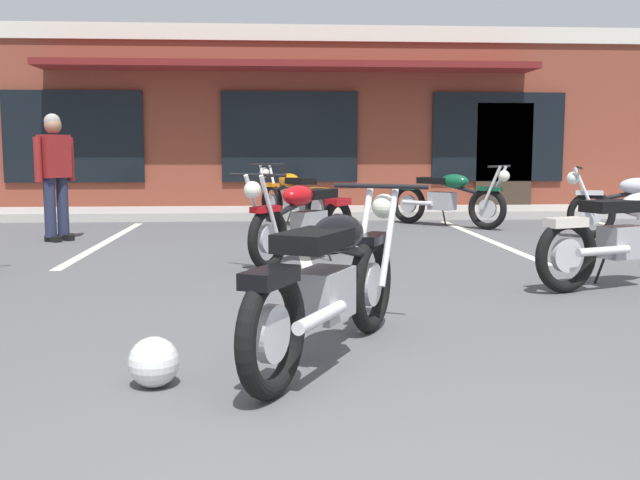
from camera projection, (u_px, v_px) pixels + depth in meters
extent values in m
plane|color=#515154|center=(317.00, 298.00, 6.06)|extent=(80.00, 80.00, 0.00)
cube|color=#A8A59E|center=(291.00, 212.00, 13.50)|extent=(22.00, 1.80, 0.14)
cube|color=brown|center=(286.00, 125.00, 16.99)|extent=(15.09, 6.00, 3.53)
cube|color=beige|center=(289.00, 33.00, 13.79)|extent=(15.09, 0.06, 0.30)
cube|color=black|center=(73.00, 137.00, 13.75)|extent=(2.58, 0.06, 1.70)
cube|color=black|center=(290.00, 137.00, 14.01)|extent=(2.58, 0.06, 1.70)
cube|color=black|center=(498.00, 137.00, 14.28)|extent=(2.58, 0.06, 1.70)
cube|color=#33281E|center=(504.00, 158.00, 14.34)|extent=(1.10, 0.06, 2.10)
cube|color=maroon|center=(290.00, 66.00, 13.45)|extent=(9.05, 0.90, 0.12)
cube|color=silver|center=(107.00, 241.00, 9.78)|extent=(0.12, 4.80, 0.01)
cube|color=silver|center=(299.00, 240.00, 9.95)|extent=(0.12, 4.80, 0.01)
cube|color=silver|center=(484.00, 238.00, 10.11)|extent=(0.12, 4.80, 0.01)
torus|color=black|center=(272.00, 334.00, 3.57)|extent=(0.38, 0.62, 0.64)
cylinder|color=#B7B7BC|center=(272.00, 334.00, 3.57)|extent=(0.18, 0.28, 0.29)
torus|color=black|center=(371.00, 284.00, 4.88)|extent=(0.38, 0.62, 0.64)
cylinder|color=#B7B7BC|center=(371.00, 284.00, 4.88)|extent=(0.18, 0.28, 0.29)
cylinder|color=silver|center=(363.00, 234.00, 4.97)|extent=(0.19, 0.31, 0.66)
cylinder|color=silver|center=(389.00, 235.00, 4.90)|extent=(0.19, 0.31, 0.66)
cylinder|color=black|center=(380.00, 186.00, 4.97)|extent=(0.60, 0.33, 0.03)
sphere|color=silver|center=(384.00, 206.00, 5.06)|extent=(0.23, 0.23, 0.17)
cube|color=black|center=(373.00, 239.00, 4.88)|extent=(0.29, 0.38, 0.06)
cube|color=#9E9EA3|center=(324.00, 294.00, 4.14)|extent=(0.40, 0.47, 0.28)
cylinder|color=silver|center=(321.00, 317.00, 3.76)|extent=(0.31, 0.52, 0.07)
cylinder|color=black|center=(337.00, 247.00, 4.30)|extent=(0.48, 0.87, 0.26)
ellipsoid|color=black|center=(338.00, 233.00, 4.31)|extent=(0.45, 0.55, 0.22)
cube|color=black|center=(314.00, 240.00, 3.98)|extent=(0.49, 0.59, 0.10)
cube|color=black|center=(270.00, 277.00, 3.52)|extent=(0.31, 0.39, 0.08)
cylinder|color=black|center=(289.00, 339.00, 4.18)|extent=(0.13, 0.08, 0.29)
torus|color=black|center=(318.00, 209.00, 11.22)|extent=(0.39, 0.61, 0.64)
cylinder|color=#B7B7BC|center=(318.00, 209.00, 11.22)|extent=(0.19, 0.28, 0.29)
torus|color=black|center=(272.00, 203.00, 12.43)|extent=(0.39, 0.61, 0.64)
cylinder|color=#B7B7BC|center=(272.00, 203.00, 12.43)|extent=(0.19, 0.28, 0.29)
cylinder|color=silver|center=(264.00, 184.00, 12.43)|extent=(0.19, 0.31, 0.66)
cylinder|color=silver|center=(274.00, 183.00, 12.52)|extent=(0.19, 0.31, 0.66)
cylinder|color=black|center=(267.00, 164.00, 12.50)|extent=(0.60, 0.34, 0.03)
sphere|color=silver|center=(264.00, 173.00, 12.59)|extent=(0.23, 0.23, 0.17)
cube|color=orange|center=(271.00, 185.00, 12.43)|extent=(0.29, 0.38, 0.06)
cube|color=#9E9EA3|center=(296.00, 201.00, 11.75)|extent=(0.40, 0.47, 0.28)
cylinder|color=silver|center=(316.00, 204.00, 11.52)|extent=(0.32, 0.52, 0.07)
cylinder|color=black|center=(290.00, 185.00, 11.89)|extent=(0.50, 0.86, 0.26)
ellipsoid|color=orange|center=(289.00, 180.00, 11.89)|extent=(0.46, 0.55, 0.22)
cube|color=black|center=(301.00, 181.00, 11.59)|extent=(0.49, 0.59, 0.10)
cube|color=orange|center=(318.00, 190.00, 11.17)|extent=(0.31, 0.39, 0.08)
cylinder|color=black|center=(289.00, 218.00, 11.62)|extent=(0.13, 0.09, 0.29)
torus|color=black|center=(408.00, 204.00, 12.15)|extent=(0.52, 0.52, 0.64)
cylinder|color=#B7B7BC|center=(408.00, 204.00, 12.15)|extent=(0.25, 0.25, 0.29)
torus|color=black|center=(487.00, 209.00, 11.20)|extent=(0.52, 0.52, 0.64)
cylinder|color=#B7B7BC|center=(487.00, 209.00, 11.20)|extent=(0.25, 0.25, 0.29)
cylinder|color=silver|center=(497.00, 187.00, 11.16)|extent=(0.26, 0.26, 0.66)
cylinder|color=silver|center=(491.00, 188.00, 11.03)|extent=(0.26, 0.26, 0.66)
cylinder|color=black|center=(499.00, 166.00, 11.01)|extent=(0.49, 0.49, 0.03)
sphere|color=silver|center=(504.00, 176.00, 10.97)|extent=(0.24, 0.24, 0.17)
cube|color=#0F4C2D|center=(490.00, 189.00, 11.14)|extent=(0.35, 0.35, 0.06)
cube|color=#9E9EA3|center=(442.00, 201.00, 11.72)|extent=(0.45, 0.45, 0.28)
cylinder|color=silver|center=(417.00, 203.00, 11.86)|extent=(0.44, 0.44, 0.07)
cylinder|color=black|center=(453.00, 186.00, 11.56)|extent=(0.71, 0.71, 0.26)
ellipsoid|color=#0F4C2D|center=(455.00, 181.00, 11.53)|extent=(0.52, 0.52, 0.22)
cube|color=black|center=(435.00, 180.00, 11.77)|extent=(0.57, 0.57, 0.10)
cube|color=#0F4C2D|center=(408.00, 187.00, 12.12)|extent=(0.37, 0.37, 0.08)
cylinder|color=black|center=(444.00, 216.00, 11.93)|extent=(0.11, 0.11, 0.29)
torus|color=black|center=(591.00, 215.00, 10.16)|extent=(0.64, 0.30, 0.64)
cylinder|color=#B7B7BC|center=(591.00, 215.00, 10.16)|extent=(0.29, 0.15, 0.29)
cylinder|color=silver|center=(585.00, 192.00, 10.06)|extent=(0.32, 0.14, 0.66)
cylinder|color=silver|center=(584.00, 191.00, 10.24)|extent=(0.32, 0.14, 0.66)
cylinder|color=black|center=(579.00, 168.00, 10.13)|extent=(0.24, 0.64, 0.03)
sphere|color=silver|center=(573.00, 178.00, 10.17)|extent=(0.22, 0.22, 0.17)
cube|color=silver|center=(589.00, 193.00, 10.14)|extent=(0.39, 0.25, 0.06)
cylinder|color=black|center=(639.00, 192.00, 9.97)|extent=(0.91, 0.35, 0.26)
ellipsoid|color=silver|center=(638.00, 186.00, 9.97)|extent=(0.54, 0.40, 0.22)
torus|color=black|center=(566.00, 255.00, 6.23)|extent=(0.63, 0.32, 0.64)
cylinder|color=#B7B7BC|center=(566.00, 255.00, 6.23)|extent=(0.29, 0.16, 0.29)
cube|color=#9E9EA3|center=(623.00, 242.00, 6.48)|extent=(0.46, 0.37, 0.28)
cylinder|color=silver|center=(603.00, 251.00, 6.21)|extent=(0.54, 0.26, 0.07)
cube|color=black|center=(613.00, 206.00, 6.39)|extent=(0.59, 0.45, 0.10)
cube|color=beige|center=(566.00, 222.00, 6.19)|extent=(0.39, 0.28, 0.08)
cylinder|color=black|center=(600.00, 269.00, 6.65)|extent=(0.07, 0.13, 0.29)
torus|color=black|center=(337.00, 226.00, 8.64)|extent=(0.44, 0.59, 0.64)
cylinder|color=#B7B7BC|center=(337.00, 226.00, 8.64)|extent=(0.21, 0.27, 0.29)
torus|color=black|center=(268.00, 239.00, 7.40)|extent=(0.44, 0.59, 0.64)
cylinder|color=#B7B7BC|center=(268.00, 239.00, 7.40)|extent=(0.21, 0.27, 0.29)
cylinder|color=silver|center=(270.00, 208.00, 7.23)|extent=(0.22, 0.29, 0.66)
cylinder|color=silver|center=(255.00, 207.00, 7.32)|extent=(0.22, 0.29, 0.66)
cylinder|color=black|center=(257.00, 175.00, 7.17)|extent=(0.57, 0.40, 0.03)
sphere|color=silver|center=(252.00, 190.00, 7.12)|extent=(0.24, 0.24, 0.17)
cube|color=#B70F14|center=(266.00, 209.00, 7.33)|extent=(0.32, 0.38, 0.06)
cube|color=#9E9EA3|center=(309.00, 224.00, 8.08)|extent=(0.42, 0.47, 0.28)
cylinder|color=silver|center=(315.00, 224.00, 8.47)|extent=(0.37, 0.50, 0.07)
cylinder|color=black|center=(299.00, 203.00, 7.88)|extent=(0.58, 0.81, 0.26)
ellipsoid|color=#B70F14|center=(298.00, 196.00, 7.85)|extent=(0.48, 0.54, 0.22)
cube|color=black|center=(316.00, 194.00, 8.16)|extent=(0.52, 0.59, 0.10)
cube|color=#B70F14|center=(338.00, 202.00, 8.62)|extent=(0.33, 0.39, 0.08)
cylinder|color=black|center=(327.00, 248.00, 8.08)|extent=(0.13, 0.10, 0.29)
cube|color=black|center=(66.00, 237.00, 9.89)|extent=(0.25, 0.22, 0.08)
cube|color=black|center=(53.00, 239.00, 9.73)|extent=(0.25, 0.22, 0.08)
cylinder|color=#232842|center=(63.00, 206.00, 9.87)|extent=(0.21, 0.21, 0.80)
cylinder|color=#232842|center=(50.00, 207.00, 9.70)|extent=(0.21, 0.21, 0.80)
cube|color=maroon|center=(54.00, 156.00, 9.70)|extent=(0.40, 0.44, 0.56)
cylinder|color=maroon|center=(70.00, 159.00, 9.92)|extent=(0.14, 0.14, 0.58)
cylinder|color=maroon|center=(38.00, 160.00, 9.50)|extent=(0.14, 0.14, 0.58)
sphere|color=#A07556|center=(53.00, 125.00, 9.65)|extent=(0.31, 0.31, 0.22)
sphere|color=gray|center=(52.00, 122.00, 9.65)|extent=(0.29, 0.29, 0.21)
sphere|color=silver|center=(154.00, 362.00, 3.76)|extent=(0.26, 0.26, 0.26)
cube|color=black|center=(157.00, 358.00, 3.87)|extent=(0.18, 0.03, 0.09)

